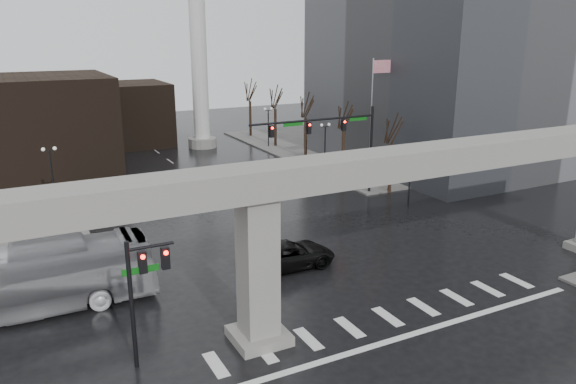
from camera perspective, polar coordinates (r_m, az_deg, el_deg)
name	(u,v)px	position (r m, az deg, el deg)	size (l,w,h in m)	color
ground	(376,309)	(31.43, 8.98, -11.62)	(160.00, 160.00, 0.00)	black
sidewalk_ne	(376,146)	(73.70, 8.89, 4.64)	(28.00, 36.00, 0.15)	#64625F
elevated_guideway	(402,184)	(29.66, 11.53, 0.85)	(48.00, 2.60, 8.70)	gray
building_far_left	(31,125)	(64.94, -24.66, 6.24)	(16.00, 14.00, 10.00)	black
building_far_mid	(127,114)	(76.38, -16.00, 7.60)	(10.00, 10.00, 8.00)	black
smokestack	(198,40)	(71.92, -9.12, 15.01)	(3.60, 3.60, 30.00)	silver
signal_mast_arm	(336,134)	(49.23, 4.86, 5.90)	(12.12, 0.43, 8.00)	black
signal_left_pole	(143,281)	(25.40, -14.55, -8.75)	(2.30, 0.30, 6.00)	black
flagpole_assembly	(374,106)	(55.10, 8.74, 8.66)	(2.06, 0.12, 12.00)	silver
lamp_right_0	(411,166)	(48.52, 12.34, 2.59)	(1.22, 0.32, 5.11)	black
lamp_right_1	(325,139)	(59.69, 3.79, 5.43)	(1.22, 0.32, 5.11)	black
lamp_right_2	(268,120)	(71.86, -2.02, 7.28)	(1.22, 0.32, 5.11)	black
lamp_left_0	(73,212)	(37.98, -21.03, -1.91)	(1.22, 0.32, 5.11)	black
lamp_left_1	(51,166)	(51.49, -22.94, 2.44)	(1.22, 0.32, 5.11)	black
lamp_left_2	(38,139)	(65.21, -24.06, 4.98)	(1.22, 0.32, 5.11)	black
tree_right_0	(391,163)	(52.34, 10.39, 2.91)	(1.09, 1.58, 7.50)	black
tree_right_1	(343,147)	(58.70, 5.64, 4.58)	(1.09, 1.61, 7.67)	black
tree_right_2	(306,134)	(65.41, 1.83, 5.91)	(1.10, 1.63, 7.85)	black
tree_right_3	(276,124)	(72.39, -1.27, 6.96)	(1.11, 1.66, 8.02)	black
tree_right_4	(250,115)	(79.56, -3.84, 7.81)	(1.12, 1.69, 8.19)	black
pickup_truck	(288,255)	(35.69, -0.03, -6.40)	(2.84, 6.16, 1.71)	black
city_bus	(24,280)	(32.90, -25.21, -8.13)	(3.14, 13.43, 3.74)	#AAAAAF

